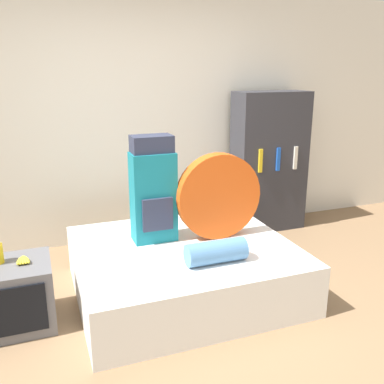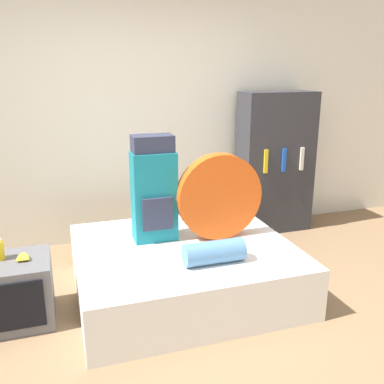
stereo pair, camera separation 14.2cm
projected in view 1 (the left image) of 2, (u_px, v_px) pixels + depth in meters
name	position (u px, v px, depth m)	size (l,w,h in m)	color
ground_plane	(204.00, 335.00, 3.04)	(16.00, 16.00, 0.00)	#846647
wall_back	(133.00, 120.00, 4.49)	(8.00, 0.05, 2.60)	silver
bed	(184.00, 268.00, 3.58)	(1.74, 1.54, 0.42)	white
backpack	(153.00, 191.00, 3.53)	(0.36, 0.25, 0.89)	#14707F
tent_bag	(218.00, 196.00, 3.60)	(0.73, 0.12, 0.73)	#D14C14
sleeping_roll	(216.00, 252.00, 3.19)	(0.46, 0.17, 0.17)	teal
television	(14.00, 295.00, 3.09)	(0.54, 0.51, 0.49)	#5B5B60
banana_bunch	(23.00, 260.00, 3.06)	(0.11, 0.14, 0.04)	yellow
bookshelf	(269.00, 162.00, 4.88)	(0.83, 0.39, 1.58)	#2D2D33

